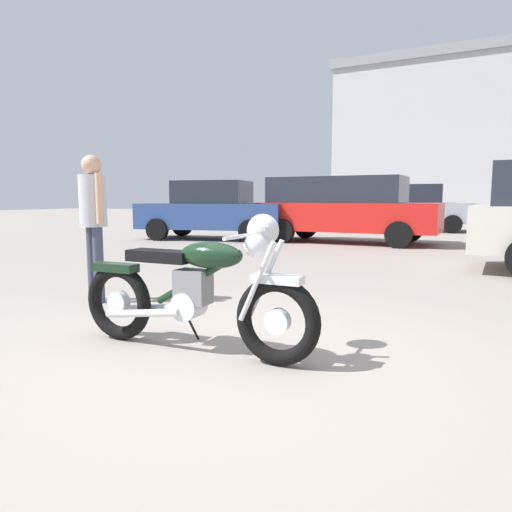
# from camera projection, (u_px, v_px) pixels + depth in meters

# --- Properties ---
(ground_plane) EXTENTS (80.00, 80.00, 0.00)m
(ground_plane) POSITION_uv_depth(u_px,v_px,m) (222.00, 359.00, 3.48)
(ground_plane) COLOR gray
(vintage_motorcycle) EXTENTS (2.08, 0.74, 1.07)m
(vintage_motorcycle) POSITION_uv_depth(u_px,v_px,m) (199.00, 289.00, 3.60)
(vintage_motorcycle) COLOR black
(vintage_motorcycle) RESTS_ON ground_plane
(bystander) EXTENTS (0.42, 0.30, 1.66)m
(bystander) POSITION_uv_depth(u_px,v_px,m) (93.00, 213.00, 5.30)
(bystander) COLOR #383D51
(bystander) RESTS_ON ground_plane
(white_estate_far) EXTENTS (4.79, 2.17, 1.74)m
(white_estate_far) POSITION_uv_depth(u_px,v_px,m) (343.00, 207.00, 12.57)
(white_estate_far) COLOR black
(white_estate_far) RESTS_ON ground_plane
(silver_sedan_mid) EXTENTS (4.41, 2.39, 1.67)m
(silver_sedan_mid) POSITION_uv_depth(u_px,v_px,m) (213.00, 210.00, 13.58)
(silver_sedan_mid) COLOR black
(silver_sedan_mid) RESTS_ON ground_plane
(red_hatchback_near) EXTENTS (4.35, 2.23, 1.67)m
(red_hatchback_near) POSITION_uv_depth(u_px,v_px,m) (411.00, 208.00, 17.07)
(red_hatchback_near) COLOR black
(red_hatchback_near) RESTS_ON ground_plane
(industrial_building) EXTENTS (17.31, 13.97, 18.48)m
(industrial_building) POSITION_uv_depth(u_px,v_px,m) (494.00, 143.00, 28.34)
(industrial_building) COLOR #B2B2B7
(industrial_building) RESTS_ON ground_plane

